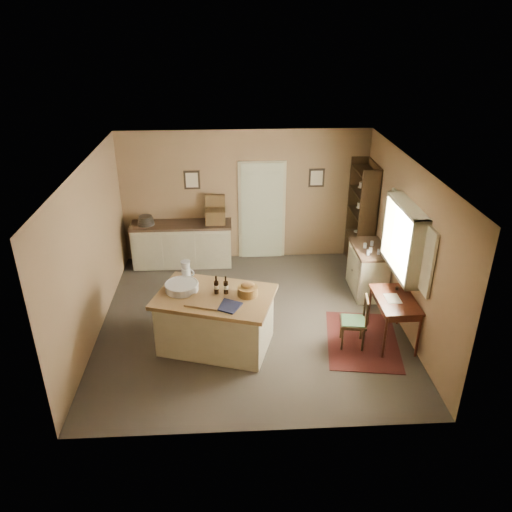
{
  "coord_description": "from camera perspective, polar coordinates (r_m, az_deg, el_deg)",
  "views": [
    {
      "loc": [
        -0.32,
        -7.14,
        4.72
      ],
      "look_at": [
        0.09,
        0.13,
        1.15
      ],
      "focal_mm": 35.0,
      "sensor_mm": 36.0,
      "label": 1
    }
  ],
  "objects": [
    {
      "name": "right_cabinet",
      "position": [
        9.41,
        12.65,
        -1.5
      ],
      "size": [
        0.57,
        1.02,
        0.99
      ],
      "color": "beige",
      "rests_on": "ground"
    },
    {
      "name": "rug",
      "position": [
        8.25,
        12.05,
        -9.4
      ],
      "size": [
        1.33,
        1.75,
        0.01
      ],
      "primitive_type": "cube",
      "rotation": [
        0.0,
        0.0,
        -0.15
      ],
      "color": "#441612",
      "rests_on": "ground"
    },
    {
      "name": "shelving_unit",
      "position": [
        10.2,
        12.22,
        4.52
      ],
      "size": [
        0.36,
        0.97,
        2.15
      ],
      "color": "black",
      "rests_on": "ground"
    },
    {
      "name": "wall_left",
      "position": [
        8.19,
        -18.38,
        0.39
      ],
      "size": [
        0.1,
        5.0,
        2.7
      ],
      "primitive_type": "cube",
      "color": "#856748",
      "rests_on": "ground"
    },
    {
      "name": "framed_prints",
      "position": [
        10.09,
        -0.16,
        8.8
      ],
      "size": [
        2.82,
        0.02,
        0.38
      ],
      "color": "black",
      "rests_on": "ground"
    },
    {
      "name": "wall_front",
      "position": [
        5.74,
        0.57,
        -9.82
      ],
      "size": [
        5.0,
        0.1,
        2.7
      ],
      "primitive_type": "cube",
      "color": "#856748",
      "rests_on": "ground"
    },
    {
      "name": "sideboard",
      "position": [
        10.3,
        -8.37,
        1.51
      ],
      "size": [
        2.02,
        0.58,
        1.18
      ],
      "color": "beige",
      "rests_on": "ground"
    },
    {
      "name": "desk_chair",
      "position": [
        7.9,
        11.03,
        -7.45
      ],
      "size": [
        0.44,
        0.44,
        0.83
      ],
      "primitive_type": null,
      "rotation": [
        0.0,
        0.0,
        -0.15
      ],
      "color": "black",
      "rests_on": "ground"
    },
    {
      "name": "ground",
      "position": [
        8.56,
        -0.58,
        -7.34
      ],
      "size": [
        5.0,
        5.0,
        0.0
      ],
      "primitive_type": "plane",
      "color": "#4B4339",
      "rests_on": "ground"
    },
    {
      "name": "writing_desk",
      "position": [
        8.02,
        15.61,
        -5.27
      ],
      "size": [
        0.59,
        0.96,
        0.82
      ],
      "color": "#34150D",
      "rests_on": "ground"
    },
    {
      "name": "window",
      "position": [
        8.11,
        16.82,
        1.91
      ],
      "size": [
        0.25,
        1.99,
        1.12
      ],
      "color": "beige",
      "rests_on": "ground"
    },
    {
      "name": "work_island",
      "position": [
        7.74,
        -4.69,
        -7.17
      ],
      "size": [
        1.98,
        1.58,
        1.2
      ],
      "rotation": [
        0.0,
        0.0,
        -0.3
      ],
      "color": "beige",
      "rests_on": "ground"
    },
    {
      "name": "wall_right",
      "position": [
        8.38,
        16.71,
        1.24
      ],
      "size": [
        0.1,
        5.0,
        2.7
      ],
      "primitive_type": "cube",
      "color": "#856748",
      "rests_on": "ground"
    },
    {
      "name": "door",
      "position": [
        10.31,
        0.69,
        5.27
      ],
      "size": [
        0.97,
        0.06,
        2.11
      ],
      "primitive_type": "cube",
      "color": "beige",
      "rests_on": "ground"
    },
    {
      "name": "ceiling",
      "position": [
        7.43,
        -0.68,
        10.32
      ],
      "size": [
        5.0,
        5.0,
        0.0
      ],
      "primitive_type": "plane",
      "color": "silver",
      "rests_on": "wall_back"
    },
    {
      "name": "wall_back",
      "position": [
        10.22,
        -1.29,
        6.84
      ],
      "size": [
        5.0,
        0.1,
        2.7
      ],
      "primitive_type": "cube",
      "color": "#856748",
      "rests_on": "ground"
    }
  ]
}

